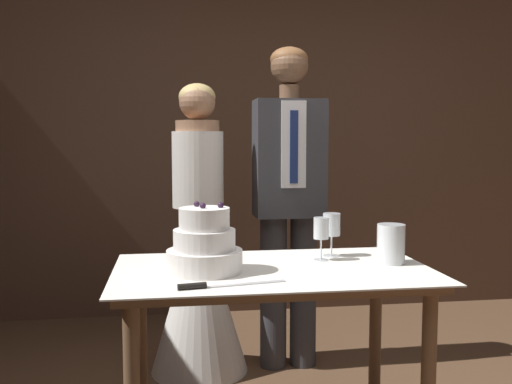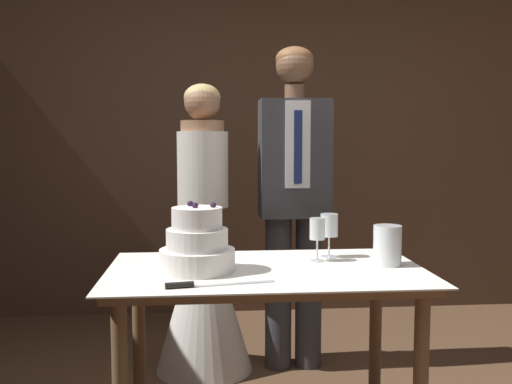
{
  "view_description": "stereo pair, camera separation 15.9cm",
  "coord_description": "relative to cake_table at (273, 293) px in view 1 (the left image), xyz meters",
  "views": [
    {
      "loc": [
        -0.54,
        -1.93,
        1.29
      ],
      "look_at": [
        -0.15,
        0.73,
        1.05
      ],
      "focal_mm": 40.0,
      "sensor_mm": 36.0,
      "label": 1
    },
    {
      "loc": [
        -0.38,
        -1.95,
        1.29
      ],
      "look_at": [
        -0.15,
        0.73,
        1.05
      ],
      "focal_mm": 40.0,
      "sensor_mm": 36.0,
      "label": 2
    }
  ],
  "objects": [
    {
      "name": "wine_glass_near",
      "position": [
        0.23,
        0.12,
        0.24
      ],
      "size": [
        0.06,
        0.06,
        0.18
      ],
      "color": "silver",
      "rests_on": "cake_table"
    },
    {
      "name": "wine_glass_middle",
      "position": [
        0.3,
        0.2,
        0.24
      ],
      "size": [
        0.08,
        0.08,
        0.19
      ],
      "color": "silver",
      "rests_on": "cake_table"
    },
    {
      "name": "bride",
      "position": [
        -0.25,
        0.91,
        -0.09
      ],
      "size": [
        0.54,
        0.54,
        1.6
      ],
      "color": "white",
      "rests_on": "ground_plane"
    },
    {
      "name": "cake_knife",
      "position": [
        -0.26,
        -0.26,
        0.11
      ],
      "size": [
        0.39,
        0.09,
        0.02
      ],
      "rotation": [
        0.0,
        0.0,
        0.17
      ],
      "color": "silver",
      "rests_on": "cake_table"
    },
    {
      "name": "tiered_cake",
      "position": [
        -0.27,
        -0.02,
        0.21
      ],
      "size": [
        0.3,
        0.3,
        0.27
      ],
      "color": "white",
      "rests_on": "cake_table"
    },
    {
      "name": "hurricane_candle",
      "position": [
        0.5,
        0.01,
        0.18
      ],
      "size": [
        0.12,
        0.12,
        0.16
      ],
      "color": "silver",
      "rests_on": "cake_table"
    },
    {
      "name": "wall_back",
      "position": [
        0.15,
        2.05,
        0.65
      ],
      "size": [
        5.13,
        0.12,
        2.65
      ],
      "primitive_type": "cube",
      "color": "#513828",
      "rests_on": "ground_plane"
    },
    {
      "name": "groom",
      "position": [
        0.25,
        0.91,
        0.33
      ],
      "size": [
        0.39,
        0.25,
        1.8
      ],
      "color": "#38383D",
      "rests_on": "ground_plane"
    },
    {
      "name": "cake_table",
      "position": [
        0.0,
        0.0,
        0.0
      ],
      "size": [
        1.26,
        0.74,
        0.78
      ],
      "color": "brown",
      "rests_on": "ground_plane"
    }
  ]
}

